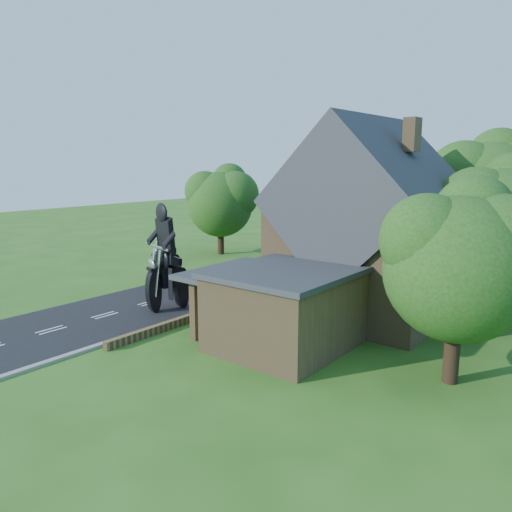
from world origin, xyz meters
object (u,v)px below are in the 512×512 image
Objects in this scene: motorcycle_lead at (168,294)px; garden_wall at (263,294)px; house at (369,232)px; annex at (283,307)px; motorcycle_follow at (166,273)px.

garden_wall is at bearing -98.95° from motorcycle_lead.
house reaches higher than motorcycle_lead.
house is at bearing -127.98° from motorcycle_lead.
annex reaches higher than garden_wall.
motorcycle_lead is at bearing -144.21° from house.
garden_wall is 11.76× the size of motorcycle_lead.
motorcycle_follow is at bearing -168.19° from garden_wall.
annex is 8.10m from motorcycle_lead.
motorcycle_follow is (-12.44, 4.36, -1.02)m from annex.
garden_wall is 3.12× the size of annex.
annex is 3.77× the size of motorcycle_lead.
motorcycle_follow is at bearing -24.56° from motorcycle_lead.
garden_wall is 8.19m from annex.
motorcycle_lead reaches higher than motorcycle_follow.
annex reaches higher than motorcycle_lead.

